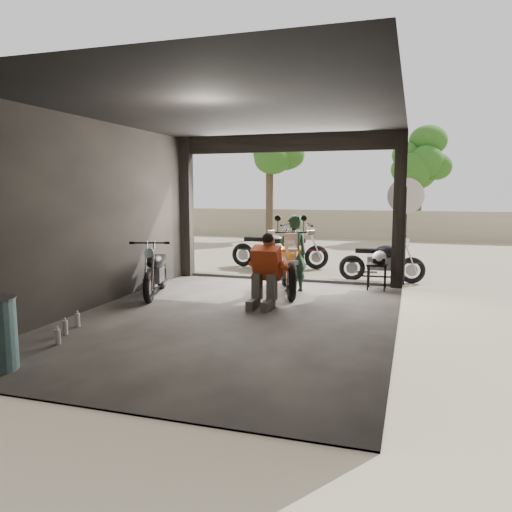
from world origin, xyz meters
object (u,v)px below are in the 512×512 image
Objects in this scene: outside_bike_a at (267,246)px; helmet at (379,257)px; mechanic at (265,272)px; stool at (377,267)px; outside_bike_b at (290,247)px; main_bike at (288,261)px; outside_bike_c at (382,258)px; rider at (293,254)px; sign_post at (405,214)px; left_bike at (155,268)px.

outside_bike_a reaches higher than helmet.
stool is (1.74, 2.12, -0.15)m from mechanic.
outside_bike_b is at bearing 149.31° from helmet.
stool is at bearing 7.98° from main_bike.
outside_bike_a is 1.08× the size of outside_bike_c.
rider is at bearing -145.79° from helmet.
sign_post is (0.45, 0.79, 0.85)m from helmet.
sign_post is (2.81, -1.31, 0.95)m from outside_bike_b.
stool is at bearing -144.75° from sign_post.
mechanic is (0.57, -4.21, 0.04)m from outside_bike_b.
outside_bike_a reaches higher than stool.
sign_post is at bearing -107.73° from outside_bike_a.
mechanic is 4.25× the size of helmet.
main_bike is 1.12× the size of outside_bike_a.
mechanic is at bearing -129.46° from stool.
main_bike is at bearing -152.34° from outside_bike_a.
main_bike is 1.57× the size of mechanic.
outside_bike_a is 3.82m from sign_post.
outside_bike_a reaches higher than left_bike.
stool is at bearing -152.10° from outside_bike_b.
rider reaches higher than left_bike.
stool is (1.65, 0.82, -0.18)m from main_bike.
mechanic is 2.75m from stool.
outside_bike_a reaches higher than outside_bike_b.
left_bike reaches higher than helmet.
mechanic is at bearing 167.75° from outside_bike_b.
outside_bike_b is 5.92× the size of helmet.
outside_bike_b is 3.16× the size of stool.
mechanic is (-1.77, -3.09, 0.07)m from outside_bike_c.
rider is at bearing 84.49° from mechanic.
sign_post is at bearing 12.32° from left_bike.
outside_bike_b is (-0.67, 2.91, -0.07)m from main_bike.
outside_bike_c is 0.98m from stool.
left_bike is at bearing 174.46° from mechanic.
main_bike is 1.88m from helmet.
stool is at bearing -174.82° from helmet.
outside_bike_b is at bearing 99.13° from mechanic.
helmet is at bearing -142.33° from sign_post.
outside_bike_b is (0.63, -0.07, -0.00)m from outside_bike_a.
outside_bike_b is 4.25m from mechanic.
main_bike is at bearing -143.26° from helmet.
outside_bike_c is at bearing 134.85° from sign_post.
stool is (-0.03, -0.97, -0.07)m from outside_bike_c.
outside_bike_b is at bearing -107.41° from rider.
left_bike is 0.94× the size of outside_bike_b.
outside_bike_a is 1.13× the size of rider.
rider is 2.65m from sign_post.
left_bike is 2.27m from mechanic.
helmet is at bearing 178.44° from outside_bike_c.
outside_bike_b is at bearing -92.18° from outside_bike_a.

